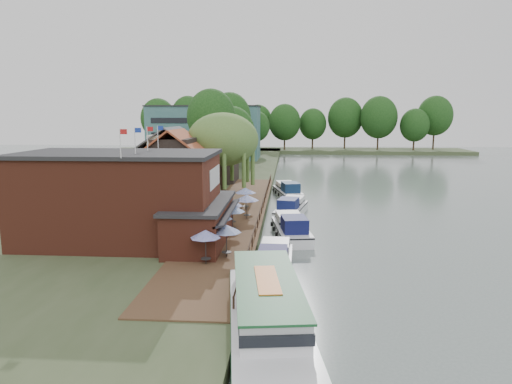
{
  "coord_description": "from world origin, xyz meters",
  "views": [
    {
      "loc": [
        -2.6,
        -35.81,
        11.12
      ],
      "look_at": [
        -6.0,
        12.0,
        3.0
      ],
      "focal_mm": 32.0,
      "sensor_mm": 36.0,
      "label": 1
    }
  ],
  "objects": [
    {
      "name": "bank_tree_5",
      "position": [
        -17.7,
        95.01,
        6.56
      ],
      "size": [
        6.92,
        6.92,
        11.11
      ],
      "primitive_type": null,
      "color": "#143811",
      "rests_on": "land_bank"
    },
    {
      "name": "land_bank",
      "position": [
        -30.0,
        35.0,
        0.5
      ],
      "size": [
        50.0,
        140.0,
        1.0
      ],
      "primitive_type": "cube",
      "color": "#384728",
      "rests_on": "ground"
    },
    {
      "name": "quay_deck",
      "position": [
        -8.0,
        10.0,
        1.05
      ],
      "size": [
        6.0,
        50.0,
        0.1
      ],
      "primitive_type": "cube",
      "color": "#47301E",
      "rests_on": "land_bank"
    },
    {
      "name": "ground",
      "position": [
        0.0,
        0.0,
        0.0
      ],
      "size": [
        260.0,
        260.0,
        0.0
      ],
      "primitive_type": "plane",
      "color": "slate",
      "rests_on": "ground"
    },
    {
      "name": "umbrella_2",
      "position": [
        -8.05,
        -0.62,
        2.29
      ],
      "size": [
        2.18,
        2.18,
        2.38
      ],
      "primitive_type": null,
      "color": "navy",
      "rests_on": "quay_deck"
    },
    {
      "name": "umbrella_3",
      "position": [
        -7.34,
        2.18,
        2.29
      ],
      "size": [
        2.23,
        2.23,
        2.38
      ],
      "primitive_type": null,
      "color": "#1A4394",
      "rests_on": "quay_deck"
    },
    {
      "name": "quay_rail",
      "position": [
        -5.3,
        10.5,
        1.5
      ],
      "size": [
        0.2,
        49.0,
        1.0
      ],
      "primitive_type": null,
      "color": "black",
      "rests_on": "land_bank"
    },
    {
      "name": "pub",
      "position": [
        -14.0,
        -1.0,
        4.65
      ],
      "size": [
        20.0,
        11.0,
        7.3
      ],
      "primitive_type": null,
      "color": "maroon",
      "rests_on": "land_bank"
    },
    {
      "name": "umbrella_0",
      "position": [
        -8.12,
        -6.3,
        2.29
      ],
      "size": [
        2.09,
        2.09,
        2.38
      ],
      "primitive_type": null,
      "color": "navy",
      "rests_on": "quay_deck"
    },
    {
      "name": "tour_boat",
      "position": [
        -3.5,
        -14.62,
        1.5
      ],
      "size": [
        5.64,
        14.16,
        3.01
      ],
      "primitive_type": null,
      "rotation": [
        0.0,
        0.0,
        0.13
      ],
      "color": "silver",
      "rests_on": "ground"
    },
    {
      "name": "willow",
      "position": [
        -10.5,
        19.0,
        6.21
      ],
      "size": [
        8.6,
        8.6,
        10.43
      ],
      "primitive_type": null,
      "color": "#476B2D",
      "rests_on": "land_bank"
    },
    {
      "name": "cottage_a",
      "position": [
        -15.0,
        14.0,
        5.25
      ],
      "size": [
        8.6,
        7.6,
        8.5
      ],
      "primitive_type": null,
      "color": "black",
      "rests_on": "land_bank"
    },
    {
      "name": "umbrella_5",
      "position": [
        -6.58,
        7.52,
        2.29
      ],
      "size": [
        2.41,
        2.41,
        2.38
      ],
      "primitive_type": null,
      "color": "navy",
      "rests_on": "quay_deck"
    },
    {
      "name": "umbrella_6",
      "position": [
        -7.11,
        11.82,
        2.29
      ],
      "size": [
        2.27,
        2.27,
        2.38
      ],
      "primitive_type": null,
      "color": "navy",
      "rests_on": "quay_deck"
    },
    {
      "name": "bank_tree_4",
      "position": [
        -17.92,
        85.18,
        7.54
      ],
      "size": [
        6.21,
        6.21,
        13.07
      ],
      "primitive_type": null,
      "color": "#143811",
      "rests_on": "land_bank"
    },
    {
      "name": "cottage_b",
      "position": [
        -18.0,
        24.0,
        5.25
      ],
      "size": [
        9.6,
        8.6,
        8.5
      ],
      "primitive_type": null,
      "color": "beige",
      "rests_on": "land_bank"
    },
    {
      "name": "bank_tree_0",
      "position": [
        -15.95,
        43.05,
        8.3
      ],
      "size": [
        8.4,
        8.4,
        14.6
      ],
      "primitive_type": null,
      "color": "#143811",
      "rests_on": "land_bank"
    },
    {
      "name": "hotel_block",
      "position": [
        -22.0,
        70.0,
        7.15
      ],
      "size": [
        25.4,
        12.4,
        12.3
      ],
      "primitive_type": null,
      "color": "#38666B",
      "rests_on": "land_bank"
    },
    {
      "name": "bank_tree_1",
      "position": [
        -13.25,
        50.33,
        6.89
      ],
      "size": [
        8.6,
        8.6,
        11.78
      ],
      "primitive_type": null,
      "color": "#143811",
      "rests_on": "land_bank"
    },
    {
      "name": "cruiser_2",
      "position": [
        -2.21,
        14.58,
        1.09
      ],
      "size": [
        4.73,
        9.49,
        2.17
      ],
      "primitive_type": null,
      "rotation": [
        0.0,
        0.0,
        -0.21
      ],
      "color": "white",
      "rests_on": "ground"
    },
    {
      "name": "cruiser_0",
      "position": [
        -3.53,
        -4.29,
        1.06
      ],
      "size": [
        3.12,
        9.02,
        2.13
      ],
      "primitive_type": null,
      "rotation": [
        0.0,
        0.0,
        -0.03
      ],
      "color": "silver",
      "rests_on": "ground"
    },
    {
      "name": "umbrella_1",
      "position": [
        -6.92,
        -4.75,
        2.29
      ],
      "size": [
        2.15,
        2.15,
        2.38
      ],
      "primitive_type": null,
      "color": "navy",
      "rests_on": "quay_deck"
    },
    {
      "name": "bank_tree_2",
      "position": [
        -14.45,
        56.21,
        8.32
      ],
      "size": [
        8.56,
        8.56,
        14.64
      ],
      "primitive_type": null,
      "color": "#143811",
      "rests_on": "land_bank"
    },
    {
      "name": "cruiser_1",
      "position": [
        -2.26,
        5.01,
        1.15
      ],
      "size": [
        4.47,
        9.9,
        2.3
      ],
      "primitive_type": null,
      "rotation": [
        0.0,
        0.0,
        0.15
      ],
      "color": "silver",
      "rests_on": "ground"
    },
    {
      "name": "umbrella_4",
      "position": [
        -7.68,
        4.69,
        2.29
      ],
      "size": [
        2.01,
        2.01,
        2.38
      ],
      "primitive_type": null,
      "color": "navy",
      "rests_on": "quay_deck"
    },
    {
      "name": "swan",
      "position": [
        -4.5,
        -12.66,
        0.22
      ],
      "size": [
        0.44,
        0.44,
        0.44
      ],
      "primitive_type": "sphere",
      "color": "white",
      "rests_on": "ground"
    },
    {
      "name": "bank_tree_3",
      "position": [
        -10.65,
        79.39,
        6.54
      ],
      "size": [
        6.59,
        6.59,
        11.08
      ],
      "primitive_type": null,
      "color": "#143811",
      "rests_on": "land_bank"
    },
    {
      "name": "cottage_c",
      "position": [
        -14.0,
        33.0,
        5.25
      ],
      "size": [
        7.6,
        7.6,
        8.5
      ],
      "primitive_type": null,
      "color": "black",
      "rests_on": "land_bank"
    },
    {
      "name": "cruiser_3",
      "position": [
        -2.63,
        25.89,
        1.13
      ],
      "size": [
        5.03,
        9.87,
        2.27
      ],
      "primitive_type": null,
      "rotation": [
        0.0,
        0.0,
        0.22
      ],
      "color": "white",
      "rests_on": "ground"
    }
  ]
}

